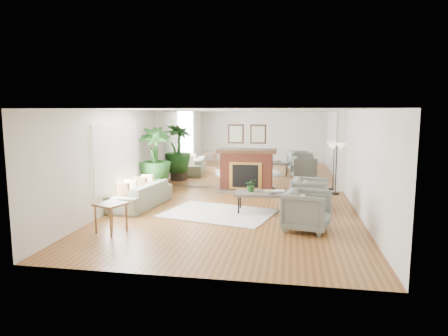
% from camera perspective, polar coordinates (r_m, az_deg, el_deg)
% --- Properties ---
extents(ground, '(7.00, 7.00, 0.00)m').
position_cam_1_polar(ground, '(9.43, 0.88, -7.00)').
color(ground, brown).
rests_on(ground, ground).
extents(wall_left, '(0.02, 7.00, 2.50)m').
position_cam_1_polar(wall_left, '(10.07, -16.16, 0.91)').
color(wall_left, silver).
rests_on(wall_left, ground).
extents(wall_right, '(0.02, 7.00, 2.50)m').
position_cam_1_polar(wall_right, '(9.22, 19.60, 0.11)').
color(wall_right, silver).
rests_on(wall_right, ground).
extents(wall_back, '(6.00, 0.02, 2.50)m').
position_cam_1_polar(wall_back, '(12.62, 3.31, 2.61)').
color(wall_back, silver).
rests_on(wall_back, ground).
extents(mirror_panel, '(5.40, 0.04, 2.40)m').
position_cam_1_polar(mirror_panel, '(12.60, 3.30, 2.60)').
color(mirror_panel, silver).
rests_on(mirror_panel, wall_back).
extents(window_panel, '(0.04, 2.40, 1.50)m').
position_cam_1_polar(window_panel, '(10.41, -15.08, 1.73)').
color(window_panel, '#B2E09E').
rests_on(window_panel, wall_left).
extents(fireplace, '(1.85, 0.83, 2.05)m').
position_cam_1_polar(fireplace, '(12.46, 3.17, -0.19)').
color(fireplace, brown).
rests_on(fireplace, ground).
extents(area_rug, '(2.88, 2.37, 0.03)m').
position_cam_1_polar(area_rug, '(9.70, -0.82, -6.49)').
color(area_rug, silver).
rests_on(area_rug, ground).
extents(coffee_table, '(1.32, 0.81, 0.51)m').
position_cam_1_polar(coffee_table, '(9.75, 5.38, -3.68)').
color(coffee_table, '#5C5048').
rests_on(coffee_table, ground).
extents(sofa, '(1.09, 2.22, 0.62)m').
position_cam_1_polar(sofa, '(10.59, -11.82, -3.76)').
color(sofa, gray).
rests_on(sofa, ground).
extents(armchair_back, '(0.97, 0.95, 0.80)m').
position_cam_1_polar(armchair_back, '(10.22, 12.12, -3.68)').
color(armchair_back, slate).
rests_on(armchair_back, ground).
extents(armchair_front, '(1.10, 1.08, 0.83)m').
position_cam_1_polar(armchair_front, '(8.48, 11.74, -6.00)').
color(armchair_front, slate).
rests_on(armchair_front, ground).
extents(side_table, '(0.70, 0.70, 0.61)m').
position_cam_1_polar(side_table, '(8.45, -15.87, -5.50)').
color(side_table, brown).
rests_on(side_table, ground).
extents(potted_ficus, '(1.19, 1.19, 1.99)m').
position_cam_1_polar(potted_ficus, '(11.97, -9.86, 1.32)').
color(potted_ficus, black).
rests_on(potted_ficus, ground).
extents(floor_lamp, '(0.50, 0.28, 1.54)m').
position_cam_1_polar(floor_lamp, '(12.21, 15.81, 2.42)').
color(floor_lamp, black).
rests_on(floor_lamp, ground).
extents(tabletop_plant, '(0.32, 0.29, 0.32)m').
position_cam_1_polar(tabletop_plant, '(9.76, 3.91, -2.45)').
color(tabletop_plant, '#255A21').
rests_on(tabletop_plant, coffee_table).
extents(fruit_bowl, '(0.27, 0.27, 0.06)m').
position_cam_1_polar(fruit_bowl, '(9.61, 6.57, -3.42)').
color(fruit_bowl, brown).
rests_on(fruit_bowl, coffee_table).
extents(book, '(0.23, 0.30, 0.02)m').
position_cam_1_polar(book, '(9.89, 7.41, -3.23)').
color(book, brown).
rests_on(book, coffee_table).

